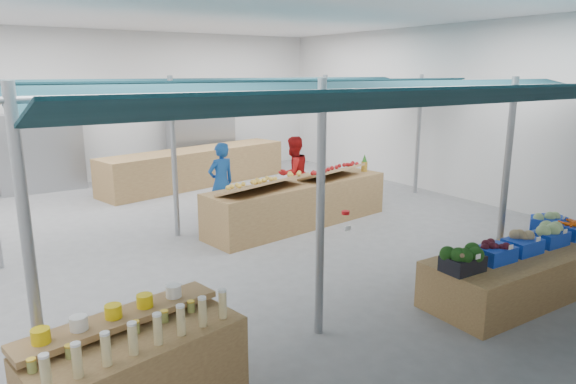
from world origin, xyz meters
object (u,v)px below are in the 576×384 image
(veg_counter, at_px, (527,272))
(fruit_counter, at_px, (299,204))
(bottle_shelf, at_px, (136,373))
(vendor_left, at_px, (221,183))
(vendor_right, at_px, (293,173))
(crate_stack, at_px, (548,232))

(veg_counter, xyz_separation_m, fruit_counter, (-0.78, 4.51, 0.13))
(bottle_shelf, height_order, vendor_left, vendor_left)
(vendor_left, bearing_deg, fruit_counter, 129.52)
(fruit_counter, relative_size, vendor_right, 2.50)
(crate_stack, distance_m, vendor_left, 6.24)
(bottle_shelf, xyz_separation_m, vendor_left, (3.44, 5.24, 0.38))
(bottle_shelf, distance_m, fruit_counter, 6.22)
(crate_stack, bearing_deg, bottle_shelf, -175.71)
(veg_counter, height_order, fruit_counter, fruit_counter)
(fruit_counter, xyz_separation_m, vendor_left, (-1.20, 1.10, 0.39))
(fruit_counter, bearing_deg, crate_stack, -58.94)
(bottle_shelf, bearing_deg, crate_stack, -6.71)
(fruit_counter, bearing_deg, veg_counter, -88.15)
(fruit_counter, xyz_separation_m, vendor_right, (0.60, 1.10, 0.39))
(crate_stack, bearing_deg, vendor_left, 131.24)
(bottle_shelf, relative_size, vendor_right, 1.19)
(bottle_shelf, distance_m, vendor_left, 6.28)
(fruit_counter, height_order, vendor_right, vendor_right)
(veg_counter, relative_size, vendor_left, 1.97)
(bottle_shelf, distance_m, vendor_right, 7.42)
(veg_counter, relative_size, crate_stack, 5.59)
(crate_stack, relative_size, vendor_right, 0.35)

